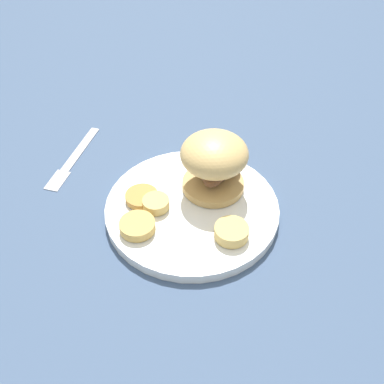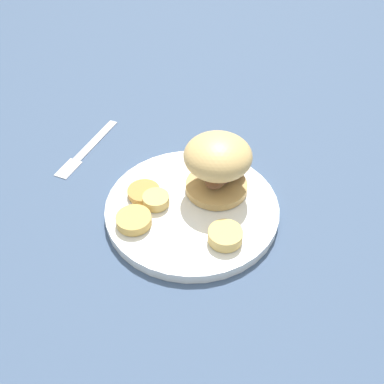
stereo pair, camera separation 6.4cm
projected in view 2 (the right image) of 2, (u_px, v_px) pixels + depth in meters
ground_plane at (192, 212)px, 0.67m from camera, size 4.00×4.00×0.00m
dinner_plate at (192, 208)px, 0.67m from camera, size 0.26×0.26×0.02m
sandwich at (218, 163)px, 0.65m from camera, size 0.11×0.10×0.09m
potato_round_0 at (156, 200)px, 0.66m from camera, size 0.04×0.04×0.01m
potato_round_1 at (134, 220)px, 0.63m from camera, size 0.05×0.05×0.01m
potato_round_2 at (225, 236)px, 0.61m from camera, size 0.05×0.05×0.02m
potato_round_3 at (144, 192)px, 0.67m from camera, size 0.05×0.05×0.01m
fork at (88, 148)px, 0.78m from camera, size 0.17×0.06×0.00m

